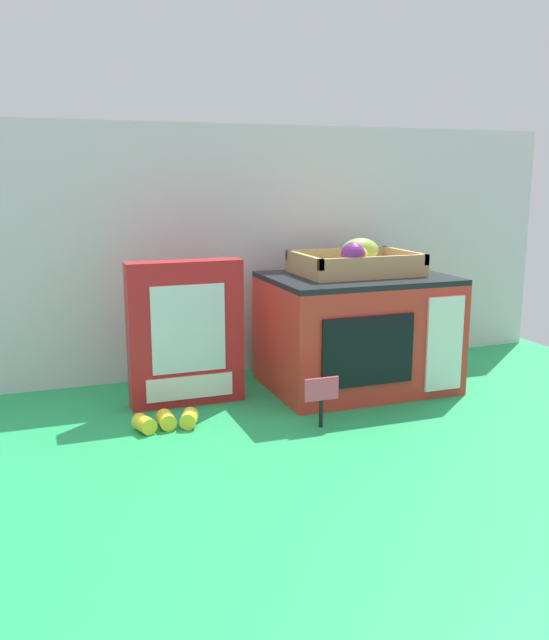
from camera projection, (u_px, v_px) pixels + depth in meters
name	position (u px, v px, depth m)	size (l,w,h in m)	color
ground_plane	(294.00, 396.00, 1.52)	(1.70, 1.70, 0.00)	#219E54
display_back_panel	(257.00, 250.00, 1.69)	(1.61, 0.03, 0.60)	silver
toy_microwave	(356.00, 331.00, 1.57)	(0.40, 0.30, 0.26)	red
food_groups_crate	(356.00, 263.00, 1.56)	(0.27, 0.20, 0.08)	tan
cookie_set_box	(186.00, 334.00, 1.44)	(0.24, 0.06, 0.31)	red
price_sign	(322.00, 394.00, 1.32)	(0.07, 0.01, 0.10)	black
loose_toy_banana	(167.00, 421.00, 1.32)	(0.13, 0.06, 0.03)	yellow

